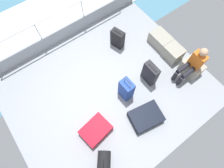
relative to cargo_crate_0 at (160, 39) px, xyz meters
name	(u,v)px	position (x,y,z in m)	size (l,w,h in m)	color
ground_plane	(108,89)	(0.30, -2.13, -0.21)	(4.40, 5.20, 0.06)	gray
gunwale_port	(65,32)	(-1.87, -2.13, 0.04)	(0.06, 5.20, 0.45)	gray
railing_port	(60,18)	(-1.87, -2.13, 0.60)	(0.04, 4.20, 1.02)	silver
sea_wake	(49,17)	(-3.30, -2.13, -0.52)	(12.00, 12.00, 0.01)	teal
cargo_crate_0	(160,39)	(0.00, 0.00, 0.00)	(0.64, 0.43, 0.36)	gray
cargo_crate_1	(173,53)	(0.57, -0.03, 0.01)	(0.54, 0.43, 0.39)	gray
cargo_crate_2	(192,67)	(1.22, 0.06, 0.00)	(0.58, 0.41, 0.37)	#9E9989
passenger_seated	(193,64)	(1.22, -0.12, 0.37)	(0.34, 0.66, 1.07)	orange
suitcase_0	(118,39)	(-0.71, -1.05, 0.11)	(0.43, 0.30, 0.68)	black
suitcase_1	(150,74)	(0.72, -1.07, 0.16)	(0.43, 0.20, 0.84)	black
suitcase_2	(96,130)	(1.04, -3.02, -0.07)	(0.62, 0.75, 0.23)	#B70C1E
suitcase_3	(126,89)	(0.70, -1.85, 0.16)	(0.36, 0.26, 0.85)	navy
suitcase_4	(146,117)	(1.50, -1.84, -0.07)	(0.70, 0.86, 0.22)	black
duffel_bag	(104,166)	(1.79, -3.32, -0.03)	(0.67, 0.61, 0.43)	black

